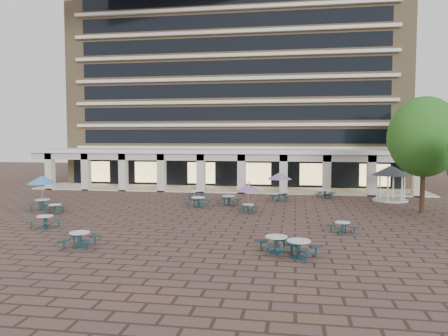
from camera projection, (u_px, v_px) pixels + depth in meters
The scene contains 21 objects.
ground at pixel (194, 213), 32.57m from camera, with size 120.00×120.00×0.00m, color brown.
apartment_building at pixel (238, 84), 56.77m from camera, with size 40.00×15.50×25.20m.
retail_arcade at pixel (225, 162), 46.94m from camera, with size 42.00×6.60×4.40m.
picnic_table_1 at pixel (80, 238), 22.51m from camera, with size 1.86×1.86×0.79m.
picnic_table_2 at pixel (276, 243), 21.44m from camera, with size 2.23×2.23×0.83m.
picnic_table_3 at pixel (299, 247), 20.48m from camera, with size 2.31×2.31×0.85m.
picnic_table_4 at pixel (42, 181), 34.06m from camera, with size 2.31×2.31×2.67m.
picnic_table_5 at pixel (45, 221), 27.37m from camera, with size 1.97×1.97×0.76m.
picnic_table_6 at pixel (248, 189), 32.72m from camera, with size 1.84×1.84×2.12m.
picnic_table_7 at pixel (343, 226), 25.86m from camera, with size 1.83×1.83×0.67m.
picnic_table_8 at pixel (55, 208), 32.55m from camera, with size 1.85×1.85×0.69m.
picnic_table_9 at pixel (198, 201), 35.40m from camera, with size 2.10×2.10×0.84m.
picnic_table_10 at pixel (229, 200), 36.34m from camera, with size 2.10×2.10×0.83m.
picnic_table_11 at pixel (279, 177), 38.63m from camera, with size 2.21×2.21×2.55m.
picnic_table_12 at pixel (196, 194), 40.11m from camera, with size 1.93×1.93×0.79m.
picnic_table_13 at pixel (325, 193), 40.75m from camera, with size 2.03×2.03×0.78m.
gazebo at pixel (391, 175), 38.88m from camera, with size 3.38×3.38×3.15m.
tree_east_a at pixel (424, 137), 32.55m from camera, with size 5.24×5.24×8.73m.
tree_east_c at pixel (415, 138), 41.92m from camera, with size 5.13×5.13×8.55m.
planter_left at pixel (199, 186), 45.63m from camera, with size 1.50×0.79×1.32m.
planter_right at pixel (248, 188), 44.80m from camera, with size 1.50×0.84×1.28m.
Camera 1 is at (7.42, -31.48, 5.66)m, focal length 35.00 mm.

